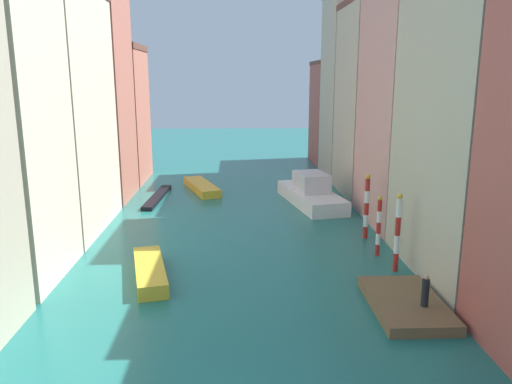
{
  "coord_description": "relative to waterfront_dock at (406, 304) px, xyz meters",
  "views": [
    {
      "loc": [
        -0.22,
        -13.4,
        11.33
      ],
      "look_at": [
        1.55,
        29.47,
        1.5
      ],
      "focal_mm": 35.13,
      "sensor_mm": 36.0,
      "label": 1
    }
  ],
  "objects": [
    {
      "name": "mooring_pole_0",
      "position": [
        1.04,
        5.0,
        2.17
      ],
      "size": [
        0.35,
        0.35,
        4.78
      ],
      "color": "red",
      "rests_on": "ground"
    },
    {
      "name": "building_right_1",
      "position": [
        5.83,
        4.72,
        8.28
      ],
      "size": [
        7.75,
        11.63,
        17.06
      ],
      "color": "#BCB299",
      "rests_on": "ground"
    },
    {
      "name": "gondola_black",
      "position": [
        -15.98,
        23.98,
        -0.08
      ],
      "size": [
        1.52,
        9.28,
        0.37
      ],
      "color": "black",
      "rests_on": "ground"
    },
    {
      "name": "building_right_4",
      "position": [
        5.83,
        35.35,
        10.26
      ],
      "size": [
        7.75,
        9.05,
        21.02
      ],
      "color": "#BCB299",
      "rests_on": "ground"
    },
    {
      "name": "motorboat_1",
      "position": [
        -11.99,
        27.47,
        0.12
      ],
      "size": [
        4.38,
        8.15,
        0.78
      ],
      "color": "gold",
      "rests_on": "ground"
    },
    {
      "name": "building_right_2",
      "position": [
        5.83,
        15.6,
        10.28
      ],
      "size": [
        7.75,
        10.24,
        21.06
      ],
      "color": "tan",
      "rests_on": "ground"
    },
    {
      "name": "motorboat_0",
      "position": [
        -13.49,
        4.53,
        0.14
      ],
      "size": [
        3.0,
        6.71,
        0.82
      ],
      "color": "gold",
      "rests_on": "ground"
    },
    {
      "name": "ground_plane",
      "position": [
        -8.25,
        15.03,
        -0.27
      ],
      "size": [
        154.0,
        154.0,
        0.0
      ],
      "primitive_type": "plane",
      "color": "#1E6B66"
    },
    {
      "name": "mooring_pole_2",
      "position": [
        0.84,
        11.32,
        2.15
      ],
      "size": [
        0.38,
        0.38,
        4.71
      ],
      "color": "red",
      "rests_on": "ground"
    },
    {
      "name": "mooring_pole_1",
      "position": [
        0.73,
        7.75,
        1.78
      ],
      "size": [
        0.32,
        0.32,
        3.99
      ],
      "color": "red",
      "rests_on": "ground"
    },
    {
      "name": "building_right_5",
      "position": [
        5.83,
        44.39,
        6.47
      ],
      "size": [
        7.75,
        8.86,
        13.46
      ],
      "color": "#B25147",
      "rests_on": "ground"
    },
    {
      "name": "building_right_3",
      "position": [
        5.83,
        25.79,
        8.98
      ],
      "size": [
        7.75,
        9.88,
        18.48
      ],
      "color": "#BCB299",
      "rests_on": "ground"
    },
    {
      "name": "vaporetto_white",
      "position": [
        -1.6,
        21.49,
        0.73
      ],
      "size": [
        5.35,
        10.73,
        2.89
      ],
      "color": "white",
      "rests_on": "ground"
    },
    {
      "name": "person_on_dock",
      "position": [
        0.61,
        -0.83,
        1.01
      ],
      "size": [
        0.36,
        0.36,
        1.61
      ],
      "color": "black",
      "rests_on": "waterfront_dock"
    },
    {
      "name": "waterfront_dock",
      "position": [
        0.0,
        0.0,
        0.0
      ],
      "size": [
        3.46,
        5.99,
        0.53
      ],
      "color": "brown",
      "rests_on": "ground"
    },
    {
      "name": "building_left_4",
      "position": [
        -22.33,
        33.2,
        7.14
      ],
      "size": [
        7.75,
        8.6,
        14.8
      ],
      "color": "#C6705B",
      "rests_on": "ground"
    },
    {
      "name": "building_left_3",
      "position": [
        -22.33,
        24.7,
        10.74
      ],
      "size": [
        7.75,
        7.79,
        21.98
      ],
      "color": "#C6705B",
      "rests_on": "ground"
    },
    {
      "name": "building_left_2",
      "position": [
        -22.33,
        14.69,
        8.72
      ],
      "size": [
        7.75,
        11.42,
        17.95
      ],
      "color": "beige",
      "rests_on": "ground"
    }
  ]
}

